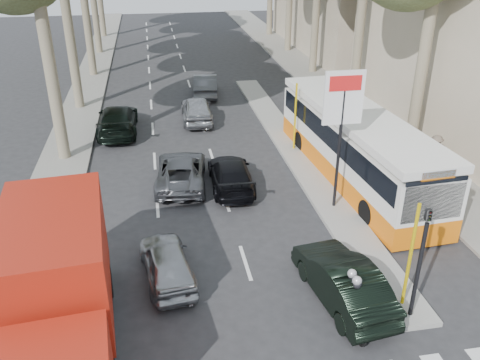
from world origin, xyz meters
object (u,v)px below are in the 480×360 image
(city_bus, at_px, (355,144))
(motorcycle, at_px, (352,299))
(red_truck, at_px, (57,287))
(dark_hatchback, at_px, (343,280))
(silver_hatchback, at_px, (167,262))

(city_bus, bearing_deg, motorcycle, -115.43)
(red_truck, bearing_deg, city_bus, 31.29)
(dark_hatchback, bearing_deg, silver_hatchback, -28.94)
(city_bus, xyz_separation_m, motorcycle, (-3.51, -8.87, -0.88))
(city_bus, bearing_deg, silver_hatchback, -148.77)
(red_truck, distance_m, motorcycle, 7.92)
(dark_hatchback, distance_m, motorcycle, 0.93)
(motorcycle, bearing_deg, silver_hatchback, 152.25)
(dark_hatchback, height_order, city_bus, city_bus)
(silver_hatchback, distance_m, city_bus, 10.46)
(silver_hatchback, bearing_deg, dark_hatchback, 151.24)
(silver_hatchback, bearing_deg, motorcycle, 142.32)
(silver_hatchback, height_order, red_truck, red_truck)
(silver_hatchback, bearing_deg, city_bus, -152.65)
(red_truck, bearing_deg, motorcycle, -8.66)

